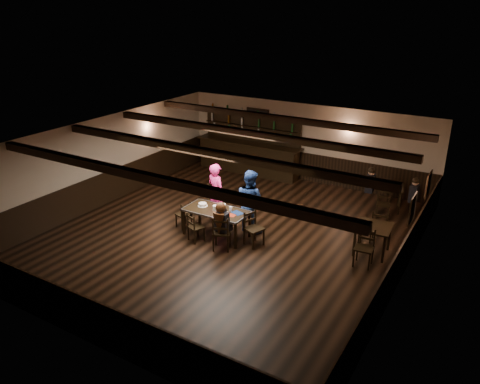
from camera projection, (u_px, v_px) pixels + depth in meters
The scene contains 25 objects.
ground at pixel (230, 235), 12.64m from camera, with size 10.00×10.00×0.00m, color black.
room_shell at pixel (230, 174), 12.02m from camera, with size 9.02×10.02×2.71m.
dining_table at pixel (216, 212), 12.36m from camera, with size 1.75×0.89×0.75m.
chair_near_left at pixel (194, 225), 12.13m from camera, with size 0.47×0.46×0.79m.
chair_near_right at pixel (221, 231), 11.67m from camera, with size 0.56×0.55×0.93m.
chair_end_left at pixel (185, 213), 12.87m from camera, with size 0.45×0.46×0.78m.
chair_end_right at pixel (252, 225), 11.99m from camera, with size 0.53×0.54×0.91m.
chair_far_pushed at pixel (215, 197), 13.72m from camera, with size 0.60×0.59×0.93m.
woman_pink at pixel (216, 193), 13.12m from camera, with size 0.63×0.42×1.74m, color #F83B94.
man_blue at pixel (250, 201), 12.62m from camera, with size 0.84×0.66×1.74m, color navy.
seated_person at pixel (221, 219), 11.61m from camera, with size 0.35×0.53×0.85m.
cake at pixel (203, 205), 12.56m from camera, with size 0.27×0.27×0.09m.
plate_stack_a at pixel (216, 208), 12.28m from camera, with size 0.15×0.15×0.14m, color white.
plate_stack_b at pixel (223, 207), 12.30m from camera, with size 0.15×0.15×0.17m, color white.
tea_light at pixel (221, 208), 12.41m from camera, with size 0.05×0.05×0.06m.
salt_shaker at pixel (227, 213), 12.05m from camera, with size 0.04×0.04×0.09m, color silver.
pepper_shaker at pixel (229, 213), 12.09m from camera, with size 0.03×0.03×0.08m, color #A5A8AD.
drink_glass at pixel (231, 209), 12.27m from camera, with size 0.08×0.08×0.12m, color silver.
menu_red at pixel (230, 215), 12.04m from camera, with size 0.28×0.19×0.00m, color maroon.
menu_blue at pixel (237, 213), 12.17m from camera, with size 0.31×0.22×0.00m, color #0E234A.
bar_counter at pixel (249, 153), 17.12m from camera, with size 4.06×0.70×2.20m.
back_table_a at pixel (373, 230), 11.49m from camera, with size 0.91×0.91×0.75m.
back_table_b at pixel (390, 190), 13.97m from camera, with size 0.90×0.90×0.75m.
bg_patron_left at pixel (371, 180), 14.17m from camera, with size 0.25×0.39×0.77m.
bg_patron_right at pixel (414, 190), 13.46m from camera, with size 0.23×0.36×0.73m.
Camera 1 is at (6.02, -9.55, 5.81)m, focal length 35.00 mm.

